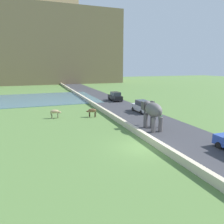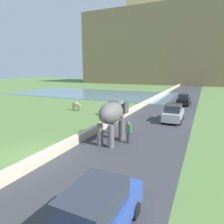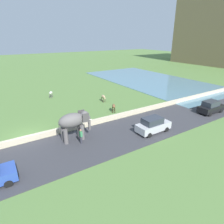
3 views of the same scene
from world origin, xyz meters
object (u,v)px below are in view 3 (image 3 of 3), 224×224
object	(u,v)px
person_beside_elephant	(81,136)
car_black	(211,107)
cow_brown	(114,106)
car_silver	(153,125)
elephant	(74,122)
cow_tan	(103,97)
cow_white	(51,93)

from	to	relation	value
person_beside_elephant	car_black	size ratio (longest dim) A/B	0.41
cow_brown	car_silver	bearing A→B (deg)	1.89
elephant	cow_tan	world-z (taller)	elephant
elephant	cow_brown	bearing A→B (deg)	120.48
car_silver	car_black	bearing A→B (deg)	90.00
car_silver	cow_tan	distance (m)	12.43
car_silver	elephant	bearing A→B (deg)	-111.40
car_silver	cow_tan	world-z (taller)	car_silver
car_black	cow_brown	bearing A→B (deg)	-124.46
car_silver	cow_white	xyz separation A→B (m)	(-19.37, -5.84, -0.06)
elephant	cow_white	world-z (taller)	elephant
car_black	cow_white	bearing A→B (deg)	-139.03
car_black	cow_white	size ratio (longest dim) A/B	2.95
person_beside_elephant	cow_white	world-z (taller)	person_beside_elephant
elephant	cow_tan	size ratio (longest dim) A/B	2.46
cow_white	cow_tan	world-z (taller)	same
car_silver	cow_white	bearing A→B (deg)	-163.23
car_silver	cow_tan	xyz separation A→B (m)	(-12.41, 0.77, -0.06)
elephant	car_black	bearing A→B (deg)	80.61
cow_white	cow_tan	size ratio (longest dim) A/B	0.96
cow_brown	elephant	bearing A→B (deg)	-59.52
car_silver	person_beside_elephant	bearing A→B (deg)	-104.10
elephant	cow_brown	size ratio (longest dim) A/B	2.56
cow_white	car_silver	bearing A→B (deg)	16.77
cow_white	cow_tan	xyz separation A→B (m)	(6.96, 6.60, 0.00)
person_beside_elephant	car_black	world-z (taller)	car_black
car_silver	cow_brown	world-z (taller)	car_silver
elephant	car_silver	size ratio (longest dim) A/B	0.87
person_beside_elephant	car_silver	bearing A→B (deg)	75.90
cow_white	elephant	bearing A→B (deg)	-7.66
car_black	cow_white	distance (m)	25.65
cow_white	cow_tan	bearing A→B (deg)	43.48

